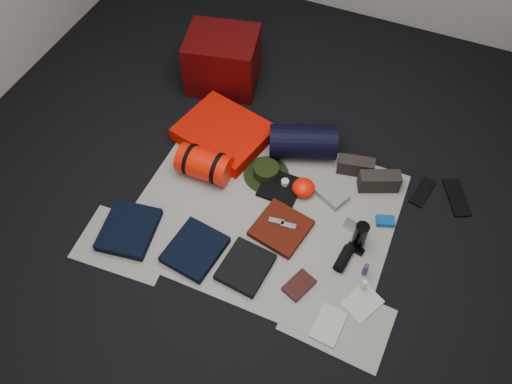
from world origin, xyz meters
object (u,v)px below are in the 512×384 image
at_px(water_bottle, 360,235).
at_px(compact_camera, 351,225).
at_px(stuff_sack, 204,164).
at_px(red_cabinet, 223,61).
at_px(sleeping_pad, 224,133).
at_px(paperback_book, 299,285).
at_px(navy_duffel, 303,142).

bearing_deg(water_bottle, compact_camera, 125.41).
xyz_separation_m(stuff_sack, compact_camera, (1.03, -0.02, -0.08)).
relative_size(red_cabinet, stuff_sack, 1.46).
bearing_deg(water_bottle, sleeping_pad, 157.77).
bearing_deg(red_cabinet, water_bottle, -48.45).
distance_m(compact_camera, paperback_book, 0.53).
relative_size(navy_duffel, water_bottle, 2.17).
bearing_deg(red_cabinet, paperback_book, -63.46).
xyz_separation_m(navy_duffel, paperback_book, (0.33, -0.95, -0.11)).
height_order(stuff_sack, compact_camera, stuff_sack).
height_order(red_cabinet, stuff_sack, red_cabinet).
bearing_deg(paperback_book, compact_camera, 94.55).
height_order(compact_camera, paperback_book, compact_camera).
xyz_separation_m(navy_duffel, water_bottle, (0.56, -0.54, -0.01)).
bearing_deg(navy_duffel, compact_camera, -63.06).
bearing_deg(navy_duffel, sleeping_pad, 167.73).
height_order(stuff_sack, water_bottle, water_bottle).
bearing_deg(paperback_book, stuff_sack, 171.15).
relative_size(red_cabinet, sleeping_pad, 0.87).
bearing_deg(stuff_sack, red_cabinet, 107.21).
distance_m(sleeping_pad, paperback_book, 1.24).
height_order(stuff_sack, navy_duffel, navy_duffel).
distance_m(red_cabinet, sleeping_pad, 0.60).
xyz_separation_m(red_cabinet, paperback_book, (1.13, -1.39, -0.19)).
bearing_deg(compact_camera, sleeping_pad, 174.27).
bearing_deg(red_cabinet, navy_duffel, -41.38).
relative_size(stuff_sack, paperback_book, 1.93).
height_order(red_cabinet, water_bottle, red_cabinet).
height_order(navy_duffel, compact_camera, navy_duffel).
height_order(sleeping_pad, navy_duffel, navy_duffel).
height_order(sleeping_pad, compact_camera, sleeping_pad).
relative_size(navy_duffel, compact_camera, 4.85).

